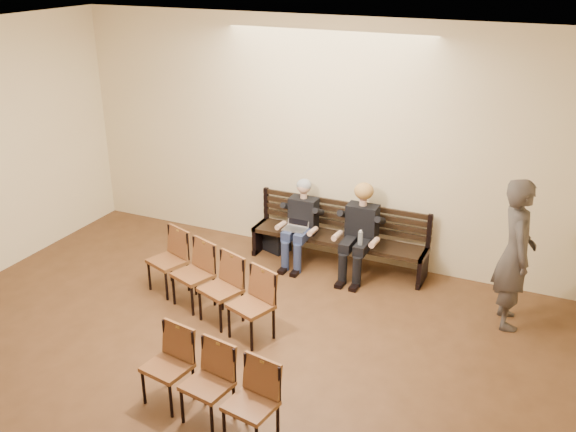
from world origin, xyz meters
The scene contains 10 objects.
room_walls centered at (0.00, 0.79, 2.54)m, with size 8.02×10.01×3.51m.
bench centered at (0.36, 4.65, 0.23)m, with size 2.60×0.90×0.45m, color black.
seated_man centered at (-0.18, 4.53, 0.60)m, with size 0.50×0.70×1.21m, color black, non-canonical shape.
seated_woman centered at (0.72, 4.53, 0.63)m, with size 0.54×0.75×1.26m, color black, non-canonical shape.
laptop centered at (-0.21, 4.38, 0.57)m, with size 0.33×0.26×0.24m, color #B5B5B9.
water_bottle centered at (0.81, 4.28, 0.56)m, with size 0.07×0.07×0.22m, color silver.
bag centered at (-0.70, 4.75, 0.16)m, with size 0.42×0.29×0.31m, color black.
passerby centered at (2.82, 4.07, 1.09)m, with size 0.80×0.52×2.18m, color #3D3732.
chair_row_front centered at (-0.68, 2.72, 0.43)m, with size 2.11×0.47×0.87m, color brown.
chair_row_back centered at (0.38, 0.97, 0.41)m, with size 1.48×0.45×0.83m, color brown.
Camera 1 is at (3.21, -3.31, 4.33)m, focal length 40.00 mm.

